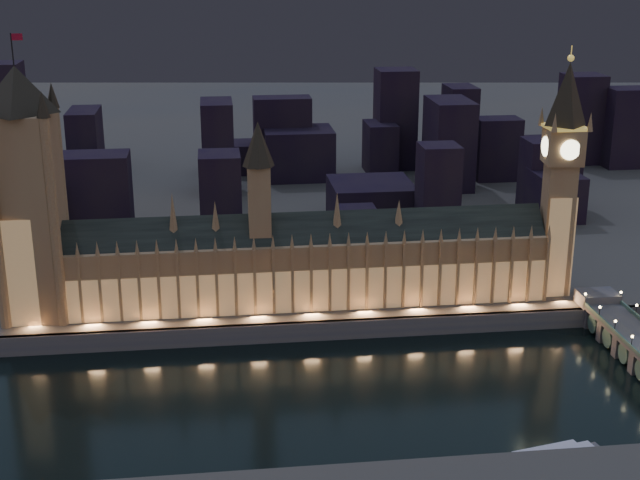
{
  "coord_description": "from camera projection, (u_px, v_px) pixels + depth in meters",
  "views": [
    {
      "loc": [
        -36.89,
        -287.2,
        150.9
      ],
      "look_at": [
        5.0,
        55.0,
        38.0
      ],
      "focal_mm": 50.0,
      "sensor_mm": 36.0,
      "label": 1
    }
  ],
  "objects": [
    {
      "name": "palace_of_westminster",
      "position": [
        306.0,
        262.0,
        372.18
      ],
      "size": [
        202.0,
        21.85,
        78.0
      ],
      "color": "#986D47",
      "rests_on": "north_bank"
    },
    {
      "name": "victoria_tower",
      "position": [
        26.0,
        182.0,
        347.91
      ],
      "size": [
        31.68,
        31.68,
        113.28
      ],
      "color": "#986D47",
      "rests_on": "north_bank"
    },
    {
      "name": "city_backdrop",
      "position": [
        333.0,
        154.0,
        548.7
      ],
      "size": [
        475.14,
        215.63,
        74.91
      ],
      "color": "black",
      "rests_on": "north_bank"
    },
    {
      "name": "river_boat",
      "position": [
        547.0,
        459.0,
        274.07
      ],
      "size": [
        42.88,
        18.34,
        4.5
      ],
      "color": "#464958",
      "rests_on": "ground"
    },
    {
      "name": "elizabeth_tower",
      "position": [
        562.0,
        160.0,
        372.17
      ],
      "size": [
        18.0,
        18.0,
        105.96
      ],
      "color": "#986D47",
      "rests_on": "north_bank"
    },
    {
      "name": "embankment_wall",
      "position": [
        312.0,
        331.0,
        359.57
      ],
      "size": [
        2000.0,
        2.5,
        8.0
      ],
      "primitive_type": "cube",
      "color": "#464958",
      "rests_on": "ground"
    },
    {
      "name": "ground_plane",
      "position": [
        325.0,
        387.0,
        322.14
      ],
      "size": [
        2000.0,
        2000.0,
        0.0
      ],
      "primitive_type": "plane",
      "color": "black",
      "rests_on": "ground"
    },
    {
      "name": "north_bank",
      "position": [
        253.0,
        118.0,
        811.41
      ],
      "size": [
        2000.0,
        960.0,
        8.0
      ],
      "primitive_type": "cube",
      "color": "#3C3F40",
      "rests_on": "ground"
    }
  ]
}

